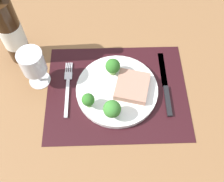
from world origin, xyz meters
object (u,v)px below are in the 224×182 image
Objects in this scene: steak at (132,87)px; knife at (166,88)px; plate at (117,90)px; fork at (68,88)px; wine_glass at (33,64)px; wine_bottle at (11,31)px.

knife is at bearing 4.86° from steak.
plate is 15.03cm from fork.
wine_glass reaches higher than knife.
fork is 29.86cm from knife.
steak is 29.29cm from wine_glass.
knife is (14.89, 0.53, -0.50)cm from plate.
knife is 48.90cm from wine_bottle.
knife is (10.40, 0.88, -2.36)cm from steak.
steak is at bearing -10.20° from wine_glass.
knife is at bearing -0.76° from fork.
steak is 0.33× the size of wine_bottle.
plate is 2.43× the size of steak.
plate is 14.91cm from knife.
wine_bottle reaches higher than wine_glass.
fork is 12.46cm from wine_glass.
wine_bottle reaches higher than fork.
wine_bottle is at bearing 141.14° from fork.
steak is at bearing -4.27° from fork.
plate is 1.86× the size of wine_glass.
knife reaches higher than fork.
plate is 35.52cm from wine_bottle.
wine_glass is (-38.67, 4.20, 8.10)cm from knife.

